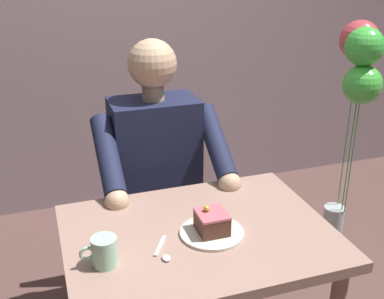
{
  "coord_description": "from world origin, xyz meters",
  "views": [
    {
      "loc": [
        0.45,
        1.27,
        1.6
      ],
      "look_at": [
        -0.01,
        -0.1,
        0.99
      ],
      "focal_mm": 45.13,
      "sensor_mm": 36.0,
      "label": 1
    }
  ],
  "objects_px": {
    "coffee_cup": "(104,251)",
    "cake_slice": "(212,222)",
    "seated_person": "(161,188)",
    "chair": "(152,202)",
    "dessert_spoon": "(163,252)",
    "balloon_display": "(358,80)",
    "dining_table": "(198,260)"
  },
  "relations": [
    {
      "from": "chair",
      "to": "dessert_spoon",
      "type": "bearing_deg",
      "value": 79.12
    },
    {
      "from": "chair",
      "to": "seated_person",
      "type": "relative_size",
      "value": 0.71
    },
    {
      "from": "balloon_display",
      "to": "cake_slice",
      "type": "bearing_deg",
      "value": 35.28
    },
    {
      "from": "dessert_spoon",
      "to": "chair",
      "type": "bearing_deg",
      "value": -100.88
    },
    {
      "from": "dining_table",
      "to": "chair",
      "type": "bearing_deg",
      "value": -90.0
    },
    {
      "from": "coffee_cup",
      "to": "dining_table",
      "type": "bearing_deg",
      "value": -165.83
    },
    {
      "from": "dessert_spoon",
      "to": "balloon_display",
      "type": "distance_m",
      "value": 1.53
    },
    {
      "from": "dessert_spoon",
      "to": "balloon_display",
      "type": "height_order",
      "value": "balloon_display"
    },
    {
      "from": "coffee_cup",
      "to": "dessert_spoon",
      "type": "distance_m",
      "value": 0.18
    },
    {
      "from": "dining_table",
      "to": "balloon_display",
      "type": "relative_size",
      "value": 0.69
    },
    {
      "from": "dining_table",
      "to": "coffee_cup",
      "type": "xyz_separation_m",
      "value": [
        0.32,
        0.08,
        0.16
      ]
    },
    {
      "from": "coffee_cup",
      "to": "dessert_spoon",
      "type": "height_order",
      "value": "coffee_cup"
    },
    {
      "from": "balloon_display",
      "to": "seated_person",
      "type": "bearing_deg",
      "value": 12.81
    },
    {
      "from": "coffee_cup",
      "to": "balloon_display",
      "type": "bearing_deg",
      "value": -150.3
    },
    {
      "from": "chair",
      "to": "dessert_spoon",
      "type": "xyz_separation_m",
      "value": [
        0.14,
        0.74,
        0.24
      ]
    },
    {
      "from": "cake_slice",
      "to": "chair",
      "type": "bearing_deg",
      "value": -87.05
    },
    {
      "from": "chair",
      "to": "balloon_display",
      "type": "bearing_deg",
      "value": -175.72
    },
    {
      "from": "balloon_display",
      "to": "dining_table",
      "type": "bearing_deg",
      "value": 33.46
    },
    {
      "from": "chair",
      "to": "cake_slice",
      "type": "distance_m",
      "value": 0.74
    },
    {
      "from": "chair",
      "to": "seated_person",
      "type": "height_order",
      "value": "seated_person"
    },
    {
      "from": "cake_slice",
      "to": "balloon_display",
      "type": "xyz_separation_m",
      "value": [
        -1.09,
        -0.77,
        0.19
      ]
    },
    {
      "from": "dining_table",
      "to": "coffee_cup",
      "type": "bearing_deg",
      "value": 14.17
    },
    {
      "from": "coffee_cup",
      "to": "dessert_spoon",
      "type": "bearing_deg",
      "value": 179.78
    },
    {
      "from": "chair",
      "to": "dessert_spoon",
      "type": "distance_m",
      "value": 0.79
    },
    {
      "from": "cake_slice",
      "to": "dessert_spoon",
      "type": "relative_size",
      "value": 0.74
    },
    {
      "from": "dining_table",
      "to": "balloon_display",
      "type": "xyz_separation_m",
      "value": [
        -1.12,
        -0.74,
        0.35
      ]
    },
    {
      "from": "seated_person",
      "to": "dessert_spoon",
      "type": "xyz_separation_m",
      "value": [
        0.14,
        0.57,
        0.08
      ]
    },
    {
      "from": "seated_person",
      "to": "cake_slice",
      "type": "bearing_deg",
      "value": 93.93
    },
    {
      "from": "seated_person",
      "to": "cake_slice",
      "type": "height_order",
      "value": "seated_person"
    },
    {
      "from": "seated_person",
      "to": "coffee_cup",
      "type": "distance_m",
      "value": 0.66
    },
    {
      "from": "coffee_cup",
      "to": "cake_slice",
      "type": "bearing_deg",
      "value": -171.45
    },
    {
      "from": "dining_table",
      "to": "dessert_spoon",
      "type": "height_order",
      "value": "dessert_spoon"
    }
  ]
}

